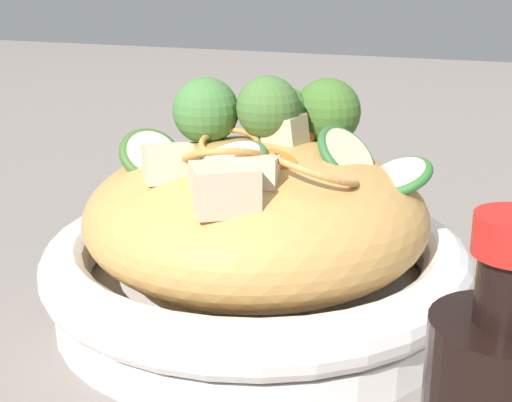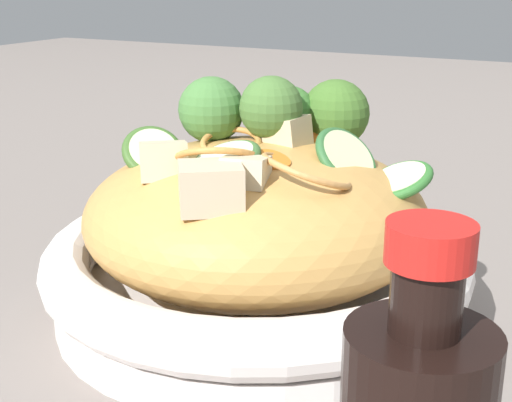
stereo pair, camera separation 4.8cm
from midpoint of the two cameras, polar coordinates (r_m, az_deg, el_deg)
ground_plane at (r=0.51m, az=2.72°, el=-8.58°), size 3.00×3.00×0.00m
serving_bowl at (r=0.50m, az=2.77°, el=-5.60°), size 0.28×0.28×0.06m
noodle_heap at (r=0.48m, az=2.84°, el=-1.08°), size 0.23×0.23×0.11m
broccoli_florets at (r=0.50m, az=4.51°, el=6.89°), size 0.11×0.13×0.06m
carrot_coins at (r=0.50m, az=6.14°, el=4.58°), size 0.12×0.04×0.02m
zucchini_slices at (r=0.46m, az=4.80°, el=2.98°), size 0.12×0.21×0.04m
chicken_chunks at (r=0.43m, az=0.43°, el=2.64°), size 0.14×0.09×0.04m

